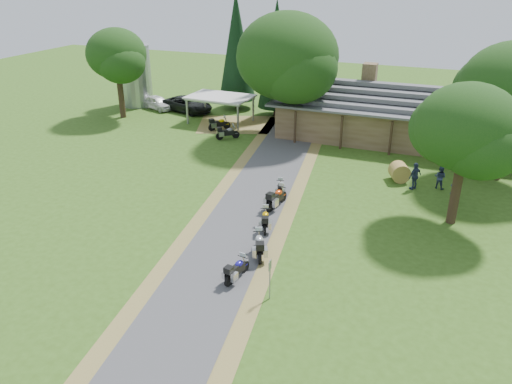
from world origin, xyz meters
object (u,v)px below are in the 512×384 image
at_px(silo, 135,73).
at_px(motorcycle_row_b, 259,244).
at_px(lodge, 399,112).
at_px(car_white_sedan, 157,101).
at_px(car_dark_suv, 187,101).
at_px(motorcycle_carport_b, 228,132).
at_px(carport, 220,109).
at_px(motorcycle_carport_a, 219,123).
at_px(motorcycle_row_d, 277,197).
at_px(motorcycle_row_c, 265,219).
at_px(motorcycle_row_a, 237,268).
at_px(motorcycle_row_e, 280,188).
at_px(hay_bale, 399,172).

bearing_deg(silo, motorcycle_row_b, -45.51).
xyz_separation_m(lodge, car_white_sedan, (-24.97, 0.81, -1.57)).
bearing_deg(car_dark_suv, motorcycle_carport_b, -116.83).
xyz_separation_m(carport, motorcycle_carport_a, (0.94, -2.28, -0.64)).
bearing_deg(motorcycle_carport_b, motorcycle_row_d, -94.56).
bearing_deg(motorcycle_row_b, motorcycle_carport_b, 5.24).
relative_size(car_dark_suv, motorcycle_row_c, 3.28).
bearing_deg(silo, motorcycle_row_a, -48.49).
relative_size(motorcycle_row_e, motorcycle_carport_b, 0.87).
xyz_separation_m(motorcycle_row_a, motorcycle_row_c, (-0.53, 5.31, 0.03)).
xyz_separation_m(carport, car_white_sedan, (-8.37, 2.03, -0.42)).
bearing_deg(silo, car_dark_suv, -3.91).
distance_m(motorcycle_row_b, motorcycle_row_e, 7.59).
height_order(silo, motorcycle_row_a, silo).
height_order(lodge, motorcycle_row_a, lodge).
distance_m(motorcycle_row_c, motorcycle_row_e, 4.63).
bearing_deg(car_dark_suv, lodge, -78.54).
relative_size(car_white_sedan, hay_bale, 3.98).
relative_size(motorcycle_row_b, motorcycle_row_e, 1.21).
height_order(car_white_sedan, car_dark_suv, car_dark_suv).
relative_size(silo, car_dark_suv, 1.14).
relative_size(silo, motorcycle_carport_a, 3.60).
bearing_deg(motorcycle_carport_a, motorcycle_row_e, -99.00).
height_order(silo, car_dark_suv, silo).
xyz_separation_m(motorcycle_carport_a, motorcycle_carport_b, (1.83, -2.15, -0.01)).
distance_m(carport, car_white_sedan, 8.62).
distance_m(motorcycle_row_a, motorcycle_row_e, 9.96).
bearing_deg(motorcycle_carport_a, motorcycle_row_b, -108.69).
height_order(motorcycle_row_e, hay_bale, hay_bale).
bearing_deg(motorcycle_row_c, motorcycle_carport_a, 13.76).
height_order(silo, motorcycle_row_d, silo).
bearing_deg(lodge, car_dark_suv, 177.14).
bearing_deg(motorcycle_row_d, carport, 45.41).
bearing_deg(lodge, motorcycle_row_c, -103.95).
xyz_separation_m(lodge, motorcycle_row_b, (-4.18, -22.72, -1.76)).
bearing_deg(motorcycle_row_b, silo, 20.27).
height_order(motorcycle_row_b, motorcycle_row_c, motorcycle_row_b).
xyz_separation_m(lodge, hay_bale, (1.40, -9.67, -1.79)).
bearing_deg(car_dark_suv, motorcycle_row_d, -123.55).
distance_m(lodge, hay_bale, 9.94).
distance_m(motorcycle_row_e, motorcycle_carport_a, 15.48).
relative_size(motorcycle_row_d, hay_bale, 1.58).
bearing_deg(carport, motorcycle_carport_b, -55.53).
bearing_deg(motorcycle_carport_b, motorcycle_row_c, -99.76).
xyz_separation_m(lodge, car_dark_suv, (-21.51, 1.07, -1.28)).
xyz_separation_m(motorcycle_row_b, motorcycle_row_d, (-1.09, 5.83, 0.03)).
bearing_deg(motorcycle_row_c, motorcycle_carport_b, 12.55).
relative_size(motorcycle_row_a, motorcycle_carport_b, 0.93).
height_order(silo, motorcycle_carport_b, silo).
bearing_deg(lodge, hay_bale, -81.79).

